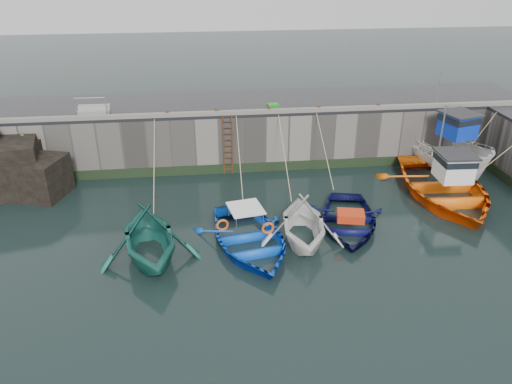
{
  "coord_description": "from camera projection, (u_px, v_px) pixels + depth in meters",
  "views": [
    {
      "loc": [
        -3.39,
        -14.34,
        10.81
      ],
      "look_at": [
        -1.1,
        5.07,
        1.2
      ],
      "focal_mm": 35.0,
      "sensor_mm": 36.0,
      "label": 1
    }
  ],
  "objects": [
    {
      "name": "boat_near_blue",
      "position": [
        249.0,
        246.0,
        20.1
      ],
      "size": [
        5.03,
        6.33,
        1.18
      ],
      "primitive_type": "imported",
      "rotation": [
        0.0,
        0.0,
        0.18
      ],
      "color": "blue",
      "rests_on": "ground"
    },
    {
      "name": "boat_near_blacktrim_rope",
      "position": [
        283.0,
        189.0,
        24.8
      ],
      "size": [
        0.04,
        5.35,
        3.1
      ],
      "primitive_type": null,
      "color": "tan",
      "rests_on": "ground"
    },
    {
      "name": "railing",
      "position": [
        94.0,
        109.0,
        25.53
      ],
      "size": [
        1.6,
        1.05,
        1.0
      ],
      "color": "#A5A8AD",
      "rests_on": "road_back"
    },
    {
      "name": "ladder",
      "position": [
        228.0,
        145.0,
        25.83
      ],
      "size": [
        0.51,
        0.08,
        3.2
      ],
      "color": "#3F1E0F",
      "rests_on": "ground"
    },
    {
      "name": "ground",
      "position": [
        303.0,
        282.0,
        17.91
      ],
      "size": [
        120.0,
        120.0,
        0.0
      ],
      "primitive_type": "plane",
      "color": "black",
      "rests_on": "ground"
    },
    {
      "name": "boat_far_white",
      "position": [
        445.0,
        152.0,
        26.52
      ],
      "size": [
        3.97,
        6.67,
        5.42
      ],
      "rotation": [
        0.0,
        0.0,
        0.28
      ],
      "color": "white",
      "rests_on": "ground"
    },
    {
      "name": "road_back",
      "position": [
        260.0,
        102.0,
        27.69
      ],
      "size": [
        30.0,
        5.0,
        0.16
      ],
      "primitive_type": "cube",
      "color": "black",
      "rests_on": "quay_back"
    },
    {
      "name": "boat_near_navy",
      "position": [
        348.0,
        225.0,
        21.56
      ],
      "size": [
        4.56,
        5.62,
        1.03
      ],
      "primitive_type": "imported",
      "rotation": [
        0.0,
        0.0,
        -0.22
      ],
      "color": "#0A0C41",
      "rests_on": "ground"
    },
    {
      "name": "bollard_b",
      "position": [
        217.0,
        112.0,
        25.33
      ],
      "size": [
        0.18,
        0.18,
        0.28
      ],
      "primitive_type": "cylinder",
      "color": "#3F1E0F",
      "rests_on": "road_back"
    },
    {
      "name": "algae_back",
      "position": [
        266.0,
        167.0,
        26.68
      ],
      "size": [
        30.0,
        0.08,
        0.5
      ],
      "primitive_type": "cube",
      "color": "black",
      "rests_on": "ground"
    },
    {
      "name": "boat_far_orange",
      "position": [
        444.0,
        187.0,
        23.83
      ],
      "size": [
        5.7,
        7.74,
        4.55
      ],
      "rotation": [
        0.0,
        0.0,
        -0.05
      ],
      "color": "orange",
      "rests_on": "ground"
    },
    {
      "name": "bollard_a",
      "position": [
        167.0,
        113.0,
        25.06
      ],
      "size": [
        0.18,
        0.18,
        0.28
      ],
      "primitive_type": "cylinder",
      "color": "#3F1E0F",
      "rests_on": "road_back"
    },
    {
      "name": "boat_near_white",
      "position": [
        151.0,
        257.0,
        19.34
      ],
      "size": [
        4.98,
        5.49,
        2.51
      ],
      "primitive_type": "imported",
      "rotation": [
        0.0,
        0.0,
        0.2
      ],
      "color": "#1B6156",
      "rests_on": "ground"
    },
    {
      "name": "kerb_back",
      "position": [
        266.0,
        111.0,
        25.52
      ],
      "size": [
        30.0,
        0.3,
        0.2
      ],
      "primitive_type": "cube",
      "color": "slate",
      "rests_on": "road_back"
    },
    {
      "name": "quay_back",
      "position": [
        260.0,
        129.0,
        28.39
      ],
      "size": [
        30.0,
        5.0,
        3.0
      ],
      "primitive_type": "cube",
      "color": "slate",
      "rests_on": "ground"
    },
    {
      "name": "boat_near_blue_rope",
      "position": [
        239.0,
        192.0,
        24.49
      ],
      "size": [
        0.04,
        5.5,
        3.1
      ],
      "primitive_type": null,
      "color": "tan",
      "rests_on": "ground"
    },
    {
      "name": "fish_crate",
      "position": [
        273.0,
        107.0,
        26.1
      ],
      "size": [
        0.62,
        0.51,
        0.31
      ],
      "primitive_type": "cube",
      "rotation": [
        0.0,
        0.0,
        0.18
      ],
      "color": "#1A901F",
      "rests_on": "road_back"
    },
    {
      "name": "bollard_e",
      "position": [
        378.0,
        106.0,
        26.22
      ],
      "size": [
        0.18,
        0.18,
        0.28
      ],
      "primitive_type": "cylinder",
      "color": "#3F1E0F",
      "rests_on": "road_back"
    },
    {
      "name": "boat_near_white_rope",
      "position": [
        158.0,
        198.0,
        23.9
      ],
      "size": [
        0.04,
        5.85,
        3.1
      ],
      "primitive_type": null,
      "color": "tan",
      "rests_on": "ground"
    },
    {
      "name": "boat_near_blacktrim",
      "position": [
        302.0,
        240.0,
        20.48
      ],
      "size": [
        4.11,
        4.64,
        2.27
      ],
      "primitive_type": "imported",
      "rotation": [
        0.0,
        0.0,
        -0.09
      ],
      "color": "white",
      "rests_on": "ground"
    },
    {
      "name": "bollard_c",
      "position": [
        269.0,
        110.0,
        25.61
      ],
      "size": [
        0.18,
        0.18,
        0.28
      ],
      "primitive_type": "cylinder",
      "color": "#3F1E0F",
      "rests_on": "road_back"
    },
    {
      "name": "rock_outcrop",
      "position": [
        4.0,
        167.0,
        24.12
      ],
      "size": [
        5.85,
        4.24,
        3.41
      ],
      "color": "black",
      "rests_on": "ground"
    },
    {
      "name": "boat_near_navy_rope",
      "position": [
        324.0,
        183.0,
        25.45
      ],
      "size": [
        0.04,
        4.54,
        3.1
      ],
      "primitive_type": null,
      "color": "tan",
      "rests_on": "ground"
    },
    {
      "name": "bollard_d",
      "position": [
        319.0,
        108.0,
        25.88
      ],
      "size": [
        0.18,
        0.18,
        0.28
      ],
      "primitive_type": "cylinder",
      "color": "#3F1E0F",
      "rests_on": "road_back"
    }
  ]
}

